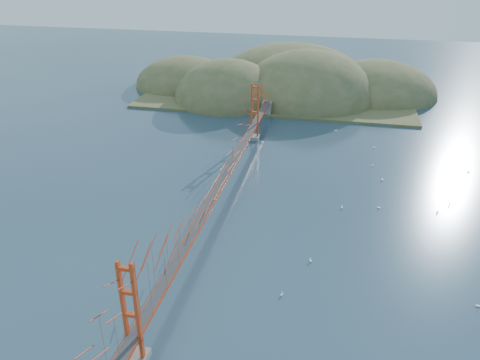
% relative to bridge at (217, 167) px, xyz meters
% --- Properties ---
extents(ground, '(320.00, 320.00, 0.00)m').
position_rel_bridge_xyz_m(ground, '(0.00, -0.18, -7.01)').
color(ground, '#2B4256').
rests_on(ground, ground).
extents(bridge, '(2.20, 94.40, 12.00)m').
position_rel_bridge_xyz_m(bridge, '(0.00, 0.00, 0.00)').
color(bridge, gray).
rests_on(bridge, ground).
extents(far_headlands, '(84.00, 58.00, 25.00)m').
position_rel_bridge_xyz_m(far_headlands, '(2.21, 68.33, -7.01)').
color(far_headlands, olive).
rests_on(far_headlands, ground).
extents(sailboat_15, '(0.44, 0.54, 0.63)m').
position_rel_bridge_xyz_m(sailboat_15, '(40.11, 21.98, -6.86)').
color(sailboat_15, white).
rests_on(sailboat_15, ground).
extents(sailboat_9, '(0.56, 0.65, 0.74)m').
position_rel_bridge_xyz_m(sailboat_9, '(34.89, 8.95, -6.85)').
color(sailboat_9, white).
rests_on(sailboat_9, ground).
extents(sailboat_1, '(0.56, 0.60, 0.67)m').
position_rel_bridge_xyz_m(sailboat_1, '(25.15, 15.62, -6.86)').
color(sailboat_1, white).
rests_on(sailboat_1, ground).
extents(sailboat_14, '(0.54, 0.58, 0.65)m').
position_rel_bridge_xyz_m(sailboat_14, '(18.61, 4.38, -6.86)').
color(sailboat_14, white).
rests_on(sailboat_14, ground).
extents(sailboat_0, '(0.51, 0.54, 0.60)m').
position_rel_bridge_xyz_m(sailboat_0, '(12.35, -17.64, -6.87)').
color(sailboat_0, white).
rests_on(sailboat_0, ground).
extents(sailboat_6, '(0.60, 0.62, 0.70)m').
position_rel_bridge_xyz_m(sailboat_6, '(15.00, -10.39, -6.85)').
color(sailboat_6, white).
rests_on(sailboat_6, ground).
extents(sailboat_2, '(0.59, 0.48, 0.69)m').
position_rel_bridge_xyz_m(sailboat_2, '(33.98, -14.85, -6.86)').
color(sailboat_2, white).
rests_on(sailboat_2, ground).
extents(sailboat_4, '(0.54, 0.54, 0.56)m').
position_rel_bridge_xyz_m(sailboat_4, '(32.68, 5.83, -6.87)').
color(sailboat_4, white).
rests_on(sailboat_4, ground).
extents(sailboat_3, '(0.52, 0.52, 0.58)m').
position_rel_bridge_xyz_m(sailboat_3, '(23.67, 21.35, -6.87)').
color(sailboat_3, white).
rests_on(sailboat_3, ground).
extents(sailboat_16, '(0.65, 0.65, 0.69)m').
position_rel_bridge_xyz_m(sailboat_16, '(24.14, 5.48, -6.86)').
color(sailboat_16, white).
rests_on(sailboat_16, ground).
extents(sailboat_12, '(0.60, 0.49, 0.70)m').
position_rel_bridge_xyz_m(sailboat_12, '(16.45, 38.36, -6.86)').
color(sailboat_12, white).
rests_on(sailboat_12, ground).
extents(sailboat_8, '(0.54, 0.51, 0.60)m').
position_rel_bridge_xyz_m(sailboat_8, '(40.36, 22.10, -6.87)').
color(sailboat_8, white).
rests_on(sailboat_8, ground).
extents(sailboat_7, '(0.60, 0.51, 0.69)m').
position_rel_bridge_xyz_m(sailboat_7, '(24.20, 30.20, -6.86)').
color(sailboat_7, white).
rests_on(sailboat_7, ground).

